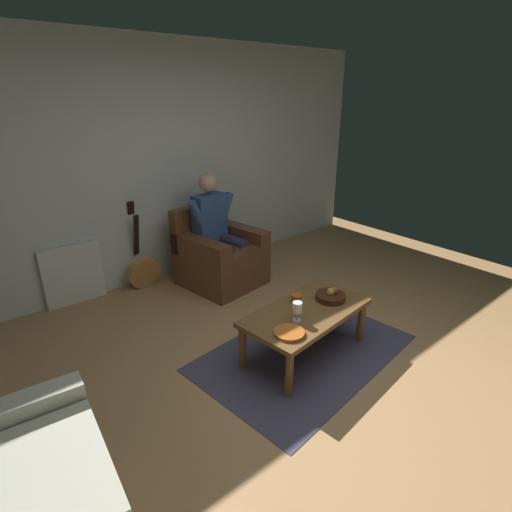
# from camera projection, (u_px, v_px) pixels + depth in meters

# --- Properties ---
(ground_plane) EXTENTS (6.71, 6.71, 0.00)m
(ground_plane) POSITION_uv_depth(u_px,v_px,m) (346.00, 384.00, 3.05)
(ground_plane) COLOR #B08252
(wall_back) EXTENTS (5.99, 0.06, 2.61)m
(wall_back) POSITION_uv_depth(u_px,v_px,m) (163.00, 165.00, 4.49)
(wall_back) COLOR silver
(wall_back) RESTS_ON ground
(rug) EXTENTS (1.91, 1.37, 0.01)m
(rug) POSITION_uv_depth(u_px,v_px,m) (304.00, 352.00, 3.41)
(rug) COLOR #423F54
(rug) RESTS_ON ground
(armchair) EXTENTS (0.89, 0.92, 0.87)m
(armchair) POSITION_uv_depth(u_px,v_px,m) (219.00, 257.00, 4.57)
(armchair) COLOR brown
(armchair) RESTS_ON ground
(person_seated) EXTENTS (0.65, 0.64, 1.26)m
(person_seated) POSITION_uv_depth(u_px,v_px,m) (217.00, 227.00, 4.45)
(person_seated) COLOR #304D7C
(person_seated) RESTS_ON ground
(coffee_table) EXTENTS (1.15, 0.70, 0.42)m
(coffee_table) POSITION_uv_depth(u_px,v_px,m) (306.00, 316.00, 3.28)
(coffee_table) COLOR brown
(coffee_table) RESTS_ON ground
(guitar) EXTENTS (0.37, 0.29, 0.97)m
(guitar) POSITION_uv_depth(u_px,v_px,m) (143.00, 269.00, 4.49)
(guitar) COLOR #B27A3F
(guitar) RESTS_ON ground
(radiator) EXTENTS (0.59, 0.06, 0.62)m
(radiator) POSITION_uv_depth(u_px,v_px,m) (73.00, 275.00, 4.13)
(radiator) COLOR white
(radiator) RESTS_ON ground
(wine_glass_near) EXTENTS (0.08, 0.08, 0.16)m
(wine_glass_near) POSITION_uv_depth(u_px,v_px,m) (297.00, 309.00, 3.07)
(wine_glass_near) COLOR silver
(wine_glass_near) RESTS_ON coffee_table
(fruit_bowl) EXTENTS (0.25, 0.25, 0.11)m
(fruit_bowl) POSITION_uv_depth(u_px,v_px,m) (331.00, 296.00, 3.41)
(fruit_bowl) COLOR #3D1D11
(fruit_bowl) RESTS_ON coffee_table
(decorative_dish) EXTENTS (0.23, 0.23, 0.02)m
(decorative_dish) POSITION_uv_depth(u_px,v_px,m) (289.00, 333.00, 2.93)
(decorative_dish) COLOR #BA6022
(decorative_dish) RESTS_ON coffee_table
(candle_jar) EXTENTS (0.09, 0.09, 0.07)m
(candle_jar) POSITION_uv_depth(u_px,v_px,m) (296.00, 299.00, 3.36)
(candle_jar) COLOR #B65019
(candle_jar) RESTS_ON coffee_table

